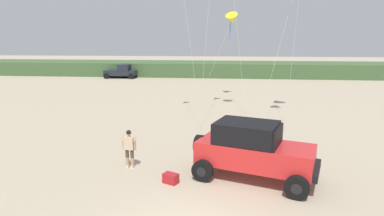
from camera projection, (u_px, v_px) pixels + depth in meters
dune_ridge at (219, 69)px, 51.41m from camera, size 90.00×9.42×2.07m
jeep at (253, 149)px, 12.52m from camera, size 5.01×3.60×2.26m
person_watching at (129, 147)px, 13.68m from camera, size 0.62×0.33×1.67m
cooler_box at (171, 178)px, 12.30m from camera, size 0.66×0.56×0.38m
distant_pickup at (121, 72)px, 47.43m from camera, size 4.65×2.47×1.98m
kite_pink_ribbon at (232, 19)px, 24.47m from camera, size 3.27×2.59×7.55m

